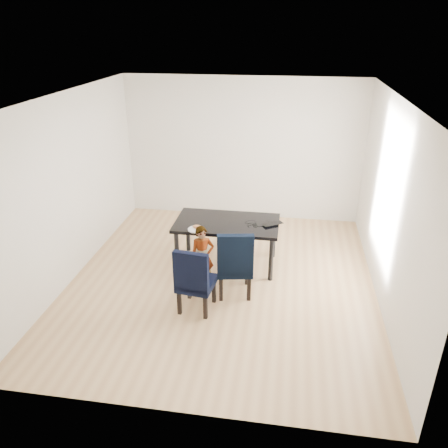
% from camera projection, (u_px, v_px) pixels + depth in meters
% --- Properties ---
extents(floor, '(4.50, 5.00, 0.01)m').
position_uv_depth(floor, '(222.00, 281.00, 6.62)').
color(floor, tan).
rests_on(floor, ground).
extents(ceiling, '(4.50, 5.00, 0.01)m').
position_uv_depth(ceiling, '(222.00, 97.00, 5.47)').
color(ceiling, white).
rests_on(ceiling, wall_back).
extents(wall_back, '(4.50, 0.01, 2.70)m').
position_uv_depth(wall_back, '(243.00, 150.00, 8.29)').
color(wall_back, white).
rests_on(wall_back, ground).
extents(wall_front, '(4.50, 0.01, 2.70)m').
position_uv_depth(wall_front, '(176.00, 301.00, 3.80)').
color(wall_front, silver).
rests_on(wall_front, ground).
extents(wall_left, '(0.01, 5.00, 2.70)m').
position_uv_depth(wall_left, '(69.00, 189.00, 6.36)').
color(wall_left, beige).
rests_on(wall_left, ground).
extents(wall_right, '(0.01, 5.00, 2.70)m').
position_uv_depth(wall_right, '(391.00, 207.00, 5.73)').
color(wall_right, white).
rests_on(wall_right, ground).
extents(dining_table, '(1.60, 0.90, 0.75)m').
position_uv_depth(dining_table, '(227.00, 243.00, 6.91)').
color(dining_table, black).
rests_on(dining_table, floor).
extents(chair_left, '(0.51, 0.53, 0.96)m').
position_uv_depth(chair_left, '(196.00, 278.00, 5.78)').
color(chair_left, black).
rests_on(chair_left, floor).
extents(chair_right, '(0.57, 0.59, 1.02)m').
position_uv_depth(chair_right, '(235.00, 261.00, 6.12)').
color(chair_right, black).
rests_on(chair_right, floor).
extents(child, '(0.40, 0.33, 0.94)m').
position_uv_depth(child, '(202.00, 257.00, 6.32)').
color(child, '#F85F14').
rests_on(child, floor).
extents(plate, '(0.26, 0.26, 0.01)m').
position_uv_depth(plate, '(196.00, 229.00, 6.49)').
color(plate, silver).
rests_on(plate, dining_table).
extents(sandwich, '(0.16, 0.11, 0.06)m').
position_uv_depth(sandwich, '(197.00, 227.00, 6.48)').
color(sandwich, '#AD6A3D').
rests_on(sandwich, plate).
extents(laptop, '(0.38, 0.35, 0.03)m').
position_uv_depth(laptop, '(271.00, 223.00, 6.68)').
color(laptop, black).
rests_on(laptop, dining_table).
extents(cable_tangle, '(0.16, 0.16, 0.01)m').
position_uv_depth(cable_tangle, '(252.00, 226.00, 6.61)').
color(cable_tangle, black).
rests_on(cable_tangle, dining_table).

